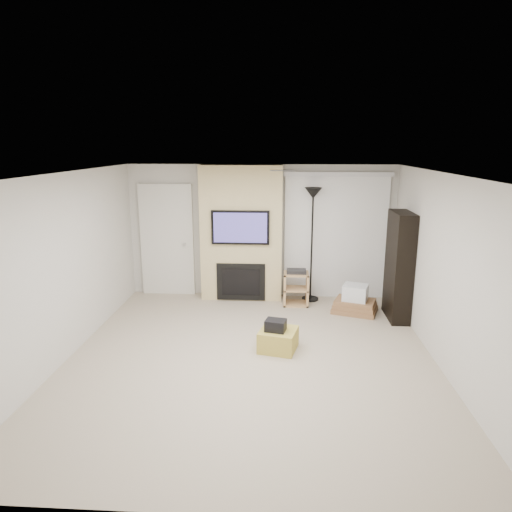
# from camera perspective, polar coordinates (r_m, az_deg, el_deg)

# --- Properties ---
(floor) EXTENTS (5.00, 5.50, 0.00)m
(floor) POSITION_cam_1_polar(r_m,az_deg,el_deg) (6.42, -0.66, -12.62)
(floor) COLOR tan
(floor) RESTS_ON ground
(ceiling) EXTENTS (5.00, 5.50, 0.00)m
(ceiling) POSITION_cam_1_polar(r_m,az_deg,el_deg) (5.76, -0.73, 10.25)
(ceiling) COLOR white
(ceiling) RESTS_ON wall_back
(wall_back) EXTENTS (5.00, 0.00, 2.50)m
(wall_back) POSITION_cam_1_polar(r_m,az_deg,el_deg) (8.64, 0.62, 3.09)
(wall_back) COLOR beige
(wall_back) RESTS_ON ground
(wall_front) EXTENTS (5.00, 0.00, 2.50)m
(wall_front) POSITION_cam_1_polar(r_m,az_deg,el_deg) (3.41, -4.11, -14.30)
(wall_front) COLOR beige
(wall_front) RESTS_ON ground
(wall_left) EXTENTS (0.00, 5.50, 2.50)m
(wall_left) POSITION_cam_1_polar(r_m,az_deg,el_deg) (6.63, -22.79, -1.32)
(wall_left) COLOR beige
(wall_left) RESTS_ON ground
(wall_right) EXTENTS (0.00, 5.50, 2.50)m
(wall_right) POSITION_cam_1_polar(r_m,az_deg,el_deg) (6.31, 22.61, -2.04)
(wall_right) COLOR beige
(wall_right) RESTS_ON ground
(hvac_vent) EXTENTS (0.35, 0.18, 0.01)m
(hvac_vent) POSITION_cam_1_polar(r_m,az_deg,el_deg) (6.54, 3.34, 10.63)
(hvac_vent) COLOR silver
(hvac_vent) RESTS_ON ceiling
(ottoman) EXTENTS (0.60, 0.60, 0.30)m
(ottoman) POSITION_cam_1_polar(r_m,az_deg,el_deg) (6.61, 2.79, -10.39)
(ottoman) COLOR gold
(ottoman) RESTS_ON floor
(black_bag) EXTENTS (0.32, 0.28, 0.16)m
(black_bag) POSITION_cam_1_polar(r_m,az_deg,el_deg) (6.49, 2.47, -8.65)
(black_bag) COLOR black
(black_bag) RESTS_ON ottoman
(fireplace_wall) EXTENTS (1.50, 0.47, 2.50)m
(fireplace_wall) POSITION_cam_1_polar(r_m,az_deg,el_deg) (8.47, -1.82, 2.76)
(fireplace_wall) COLOR #D1BE83
(fireplace_wall) RESTS_ON floor
(entry_door) EXTENTS (1.02, 0.11, 2.14)m
(entry_door) POSITION_cam_1_polar(r_m,az_deg,el_deg) (8.92, -11.03, 1.88)
(entry_door) COLOR silver
(entry_door) RESTS_ON floor
(vertical_blinds) EXTENTS (1.98, 0.10, 2.37)m
(vertical_blinds) POSITION_cam_1_polar(r_m,az_deg,el_deg) (8.64, 9.93, 3.03)
(vertical_blinds) COLOR silver
(vertical_blinds) RESTS_ON floor
(floor_lamp) EXTENTS (0.31, 0.31, 2.11)m
(floor_lamp) POSITION_cam_1_polar(r_m,az_deg,el_deg) (8.32, 7.10, 5.42)
(floor_lamp) COLOR black
(floor_lamp) RESTS_ON floor
(av_stand) EXTENTS (0.45, 0.38, 0.66)m
(av_stand) POSITION_cam_1_polar(r_m,az_deg,el_deg) (8.33, 5.02, -3.79)
(av_stand) COLOR tan
(av_stand) RESTS_ON floor
(box_stack) EXTENTS (0.87, 0.76, 0.49)m
(box_stack) POSITION_cam_1_polar(r_m,az_deg,el_deg) (8.16, 12.26, -5.62)
(box_stack) COLOR #8E633F
(box_stack) RESTS_ON floor
(bookshelf) EXTENTS (0.30, 0.80, 1.80)m
(bookshelf) POSITION_cam_1_polar(r_m,az_deg,el_deg) (7.88, 17.44, -1.22)
(bookshelf) COLOR black
(bookshelf) RESTS_ON floor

